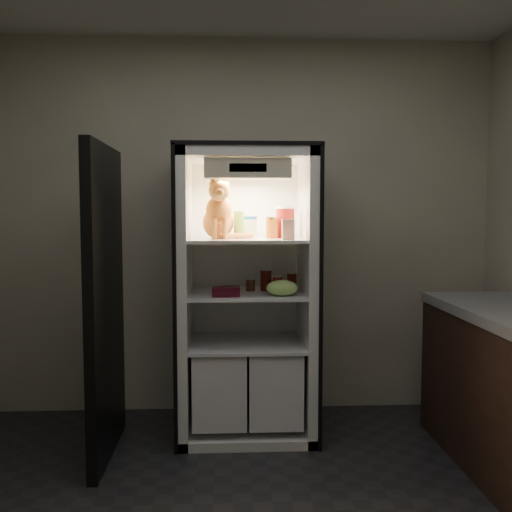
{
  "coord_description": "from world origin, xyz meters",
  "views": [
    {
      "loc": [
        -0.12,
        -2.36,
        1.46
      ],
      "look_at": [
        0.06,
        1.32,
        1.17
      ],
      "focal_mm": 40.0,
      "sensor_mm": 36.0,
      "label": 1
    }
  ],
  "objects_px": {
    "salsa_jar": "(272,228)",
    "berry_box_left": "(222,292)",
    "parmesan_shaker": "(239,225)",
    "cream_carton": "(288,229)",
    "pepper_jar": "(285,222)",
    "condiment_jar": "(251,285)",
    "soda_can_a": "(266,280)",
    "soda_can_c": "(278,285)",
    "mayo_tub": "(249,227)",
    "tabby_cat": "(219,215)",
    "refrigerator": "(246,313)",
    "soda_can_b": "(292,282)",
    "berry_box_right": "(231,291)",
    "grape_bag": "(282,288)"
  },
  "relations": [
    {
      "from": "tabby_cat",
      "to": "parmesan_shaker",
      "type": "bearing_deg",
      "value": 5.27
    },
    {
      "from": "mayo_tub",
      "to": "salsa_jar",
      "type": "relative_size",
      "value": 1.03
    },
    {
      "from": "cream_carton",
      "to": "grape_bag",
      "type": "relative_size",
      "value": 0.64
    },
    {
      "from": "salsa_jar",
      "to": "soda_can_a",
      "type": "relative_size",
      "value": 0.99
    },
    {
      "from": "parmesan_shaker",
      "to": "cream_carton",
      "type": "relative_size",
      "value": 1.38
    },
    {
      "from": "mayo_tub",
      "to": "salsa_jar",
      "type": "height_order",
      "value": "mayo_tub"
    },
    {
      "from": "cream_carton",
      "to": "refrigerator",
      "type": "bearing_deg",
      "value": 135.8
    },
    {
      "from": "parmesan_shaker",
      "to": "soda_can_c",
      "type": "bearing_deg",
      "value": -23.92
    },
    {
      "from": "cream_carton",
      "to": "mayo_tub",
      "type": "bearing_deg",
      "value": 128.25
    },
    {
      "from": "pepper_jar",
      "to": "cream_carton",
      "type": "relative_size",
      "value": 1.65
    },
    {
      "from": "mayo_tub",
      "to": "pepper_jar",
      "type": "height_order",
      "value": "pepper_jar"
    },
    {
      "from": "salsa_jar",
      "to": "soda_can_c",
      "type": "relative_size",
      "value": 1.19
    },
    {
      "from": "berry_box_left",
      "to": "pepper_jar",
      "type": "bearing_deg",
      "value": 30.97
    },
    {
      "from": "salsa_jar",
      "to": "berry_box_left",
      "type": "height_order",
      "value": "salsa_jar"
    },
    {
      "from": "grape_bag",
      "to": "berry_box_right",
      "type": "xyz_separation_m",
      "value": [
        -0.32,
        0.01,
        -0.02
      ]
    },
    {
      "from": "mayo_tub",
      "to": "soda_can_b",
      "type": "xyz_separation_m",
      "value": [
        0.28,
        -0.07,
        -0.36
      ]
    },
    {
      "from": "tabby_cat",
      "to": "berry_box_left",
      "type": "xyz_separation_m",
      "value": [
        0.02,
        -0.18,
        -0.47
      ]
    },
    {
      "from": "soda_can_b",
      "to": "parmesan_shaker",
      "type": "bearing_deg",
      "value": -176.03
    },
    {
      "from": "condiment_jar",
      "to": "refrigerator",
      "type": "bearing_deg",
      "value": 147.16
    },
    {
      "from": "soda_can_c",
      "to": "berry_box_left",
      "type": "height_order",
      "value": "soda_can_c"
    },
    {
      "from": "mayo_tub",
      "to": "condiment_jar",
      "type": "bearing_deg",
      "value": -85.41
    },
    {
      "from": "cream_carton",
      "to": "berry_box_right",
      "type": "distance_m",
      "value": 0.52
    },
    {
      "from": "mayo_tub",
      "to": "parmesan_shaker",
      "type": "bearing_deg",
      "value": -126.09
    },
    {
      "from": "mayo_tub",
      "to": "cream_carton",
      "type": "relative_size",
      "value": 1.12
    },
    {
      "from": "soda_can_a",
      "to": "soda_can_c",
      "type": "height_order",
      "value": "soda_can_a"
    },
    {
      "from": "refrigerator",
      "to": "parmesan_shaker",
      "type": "xyz_separation_m",
      "value": [
        -0.05,
        -0.05,
        0.59
      ]
    },
    {
      "from": "berry_box_left",
      "to": "mayo_tub",
      "type": "bearing_deg",
      "value": 58.37
    },
    {
      "from": "pepper_jar",
      "to": "condiment_jar",
      "type": "xyz_separation_m",
      "value": [
        -0.23,
        -0.02,
        -0.41
      ]
    },
    {
      "from": "parmesan_shaker",
      "to": "tabby_cat",
      "type": "bearing_deg",
      "value": -170.99
    },
    {
      "from": "condiment_jar",
      "to": "berry_box_right",
      "type": "height_order",
      "value": "condiment_jar"
    },
    {
      "from": "cream_carton",
      "to": "condiment_jar",
      "type": "distance_m",
      "value": 0.49
    },
    {
      "from": "condiment_jar",
      "to": "berry_box_right",
      "type": "xyz_separation_m",
      "value": [
        -0.13,
        -0.22,
        -0.01
      ]
    },
    {
      "from": "mayo_tub",
      "to": "berry_box_left",
      "type": "xyz_separation_m",
      "value": [
        -0.18,
        -0.3,
        -0.39
      ]
    },
    {
      "from": "mayo_tub",
      "to": "soda_can_a",
      "type": "height_order",
      "value": "mayo_tub"
    },
    {
      "from": "pepper_jar",
      "to": "soda_can_b",
      "type": "distance_m",
      "value": 0.4
    },
    {
      "from": "mayo_tub",
      "to": "soda_can_c",
      "type": "bearing_deg",
      "value": -50.37
    },
    {
      "from": "pepper_jar",
      "to": "condiment_jar",
      "type": "bearing_deg",
      "value": -175.75
    },
    {
      "from": "tabby_cat",
      "to": "condiment_jar",
      "type": "bearing_deg",
      "value": 11.5
    },
    {
      "from": "tabby_cat",
      "to": "soda_can_b",
      "type": "relative_size",
      "value": 3.35
    },
    {
      "from": "mayo_tub",
      "to": "berry_box_left",
      "type": "distance_m",
      "value": 0.53
    },
    {
      "from": "salsa_jar",
      "to": "pepper_jar",
      "type": "xyz_separation_m",
      "value": [
        0.09,
        0.06,
        0.04
      ]
    },
    {
      "from": "mayo_tub",
      "to": "berry_box_right",
      "type": "distance_m",
      "value": 0.5
    },
    {
      "from": "pepper_jar",
      "to": "tabby_cat",
      "type": "bearing_deg",
      "value": -170.47
    },
    {
      "from": "tabby_cat",
      "to": "pepper_jar",
      "type": "xyz_separation_m",
      "value": [
        0.44,
        0.07,
        -0.05
      ]
    },
    {
      "from": "soda_can_a",
      "to": "grape_bag",
      "type": "xyz_separation_m",
      "value": [
        0.08,
        -0.24,
        -0.02
      ]
    },
    {
      "from": "parmesan_shaker",
      "to": "pepper_jar",
      "type": "distance_m",
      "value": 0.31
    },
    {
      "from": "soda_can_a",
      "to": "salsa_jar",
      "type": "bearing_deg",
      "value": -63.44
    },
    {
      "from": "salsa_jar",
      "to": "soda_can_a",
      "type": "height_order",
      "value": "salsa_jar"
    },
    {
      "from": "refrigerator",
      "to": "berry_box_left",
      "type": "height_order",
      "value": "refrigerator"
    },
    {
      "from": "refrigerator",
      "to": "berry_box_left",
      "type": "xyz_separation_m",
      "value": [
        -0.16,
        -0.25,
        0.18
      ]
    }
  ]
}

